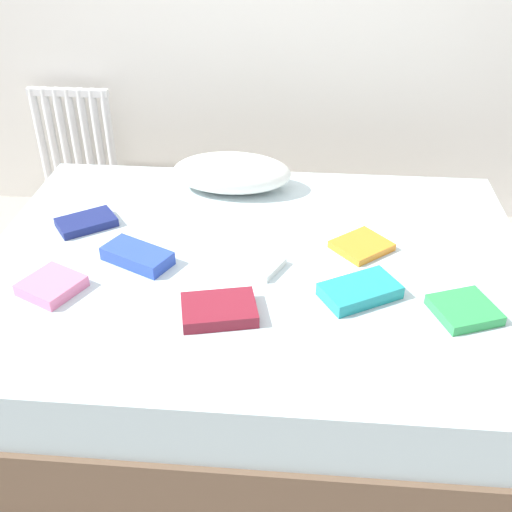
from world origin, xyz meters
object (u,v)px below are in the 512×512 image
(bed, at_px, (255,314))
(textbook_pink, at_px, (52,286))
(textbook_navy, at_px, (86,222))
(pillow, at_px, (232,173))
(textbook_teal, at_px, (360,291))
(textbook_white, at_px, (253,263))
(radiator, at_px, (76,140))
(textbook_maroon, at_px, (219,310))
(textbook_blue, at_px, (137,256))
(textbook_orange, at_px, (362,246))
(textbook_green, at_px, (464,310))

(bed, relative_size, textbook_pink, 11.61)
(textbook_navy, bearing_deg, pillow, -1.82)
(textbook_navy, distance_m, textbook_teal, 1.10)
(textbook_pink, xyz_separation_m, textbook_white, (0.65, 0.20, -0.01))
(textbook_teal, bearing_deg, textbook_navy, 130.17)
(bed, height_order, radiator, radiator)
(radiator, xyz_separation_m, pillow, (0.93, -0.67, 0.16))
(pillow, height_order, textbook_teal, pillow)
(textbook_maroon, bearing_deg, textbook_teal, 3.96)
(bed, xyz_separation_m, textbook_blue, (-0.41, -0.05, 0.28))
(textbook_white, distance_m, textbook_teal, 0.39)
(bed, height_order, textbook_orange, textbook_orange)
(textbook_maroon, xyz_separation_m, textbook_pink, (-0.57, 0.08, -0.00))
(pillow, bearing_deg, textbook_maroon, -85.96)
(textbook_blue, relative_size, textbook_green, 1.35)
(radiator, bearing_deg, pillow, -35.47)
(textbook_navy, bearing_deg, textbook_teal, -55.57)
(textbook_maroon, bearing_deg, pillow, 80.98)
(textbook_blue, bearing_deg, textbook_orange, 37.62)
(radiator, bearing_deg, textbook_blue, -62.04)
(textbook_orange, bearing_deg, textbook_blue, 149.88)
(textbook_maroon, bearing_deg, bed, 62.58)
(textbook_maroon, bearing_deg, textbook_pink, 158.68)
(pillow, relative_size, textbook_blue, 2.06)
(textbook_navy, relative_size, textbook_green, 1.18)
(bed, height_order, textbook_pink, textbook_pink)
(pillow, bearing_deg, textbook_navy, -145.90)
(textbook_orange, bearing_deg, textbook_pink, 157.40)
(bed, bearing_deg, textbook_blue, -172.64)
(radiator, height_order, textbook_navy, radiator)
(bed, distance_m, textbook_navy, 0.75)
(textbook_orange, bearing_deg, bed, 153.57)
(textbook_blue, bearing_deg, textbook_navy, 165.18)
(textbook_maroon, height_order, textbook_pink, textbook_maroon)
(textbook_green, bearing_deg, textbook_maroon, 164.10)
(textbook_blue, bearing_deg, textbook_teal, 16.57)
(textbook_teal, bearing_deg, textbook_orange, 55.24)
(textbook_navy, height_order, textbook_green, textbook_green)
(radiator, relative_size, textbook_teal, 2.29)
(radiator, bearing_deg, textbook_pink, -73.65)
(pillow, xyz_separation_m, textbook_white, (0.14, -0.58, -0.07))
(textbook_maroon, xyz_separation_m, textbook_green, (0.77, 0.07, -0.00))
(bed, relative_size, pillow, 3.94)
(pillow, xyz_separation_m, textbook_green, (0.83, -0.79, -0.06))
(textbook_pink, bearing_deg, textbook_orange, 44.96)
(textbook_white, height_order, textbook_orange, same)
(radiator, bearing_deg, textbook_maroon, -56.95)
(bed, xyz_separation_m, textbook_green, (0.68, -0.26, 0.27))
(textbook_maroon, distance_m, textbook_pink, 0.58)
(textbook_pink, height_order, textbook_blue, textbook_blue)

